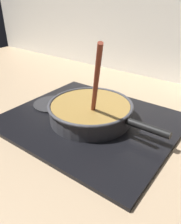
% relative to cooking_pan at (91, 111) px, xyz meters
% --- Properties ---
extents(ground, '(2.40, 1.60, 0.04)m').
position_rel_cooking_pan_xyz_m(ground, '(-0.03, -0.24, -0.07)').
color(ground, '#9E8466').
extents(backsplash_wall, '(2.40, 0.02, 0.55)m').
position_rel_cooking_pan_xyz_m(backsplash_wall, '(-0.03, 0.55, 0.23)').
color(backsplash_wall, silver).
rests_on(backsplash_wall, ground).
extents(hob_plate, '(0.56, 0.48, 0.01)m').
position_rel_cooking_pan_xyz_m(hob_plate, '(-0.00, 0.00, -0.04)').
color(hob_plate, black).
rests_on(hob_plate, ground).
extents(burner_ring, '(0.19, 0.19, 0.01)m').
position_rel_cooking_pan_xyz_m(burner_ring, '(-0.00, 0.00, -0.03)').
color(burner_ring, '#592D0C').
rests_on(burner_ring, hob_plate).
extents(spare_burner, '(0.14, 0.14, 0.01)m').
position_rel_cooking_pan_xyz_m(spare_burner, '(-0.19, 0.00, -0.03)').
color(spare_burner, '#262628').
rests_on(spare_burner, hob_plate).
extents(cooking_pan, '(0.41, 0.28, 0.29)m').
position_rel_cooking_pan_xyz_m(cooking_pan, '(0.00, 0.00, 0.00)').
color(cooking_pan, '#38383D').
rests_on(cooking_pan, hob_plate).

